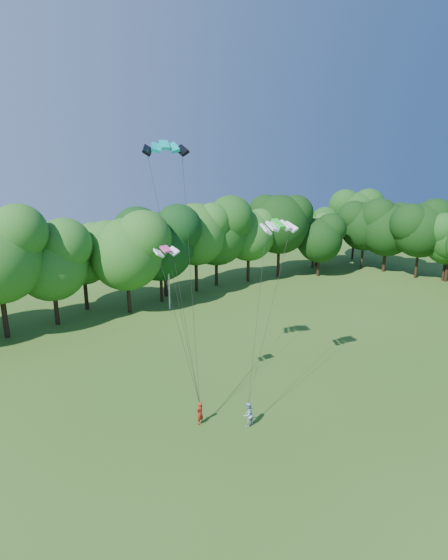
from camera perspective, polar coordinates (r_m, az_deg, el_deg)
ground at (r=27.32m, az=17.70°, el=-24.90°), size 160.00×160.00×0.00m
utility_pole at (r=52.24m, az=-7.24°, el=0.47°), size 1.48×0.72×7.91m
kite_flyer_left at (r=30.95m, az=-3.18°, el=-16.97°), size 0.68×0.54×1.63m
kite_flyer_right at (r=30.73m, az=3.16°, el=-17.12°), size 0.94×0.79×1.72m
kite_teal at (r=29.80m, az=-7.77°, el=17.09°), size 3.09×2.09×0.66m
kite_green at (r=31.03m, az=7.11°, el=7.33°), size 2.69×1.42×0.59m
kite_pink at (r=28.23m, az=-7.61°, el=4.02°), size 1.60×0.79×0.37m
tree_back_center at (r=54.25m, az=-8.45°, el=5.71°), size 9.30×9.30×13.53m
tree_back_east at (r=73.19m, az=11.72°, el=6.49°), size 7.19×7.19×10.46m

